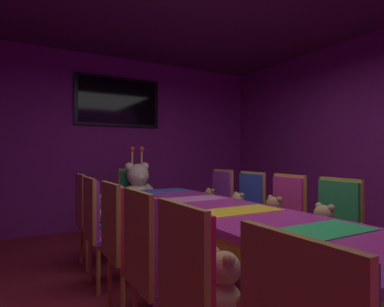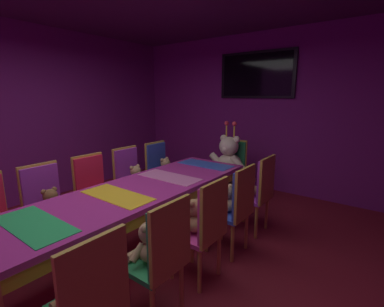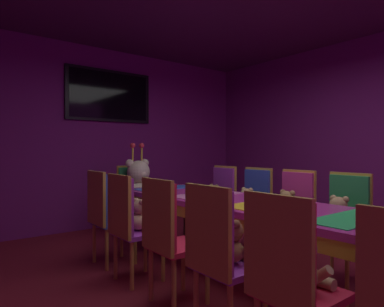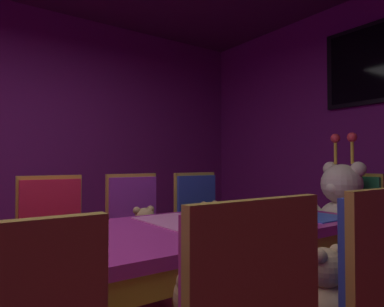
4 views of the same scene
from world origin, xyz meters
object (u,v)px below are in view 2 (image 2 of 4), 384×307
chair_right_5 (260,187)px  teddy_right_3 (194,217)px  teddy_left_2 (51,204)px  chair_left_5 (159,167)px  king_teddy_bear (228,157)px  chair_left_2 (45,200)px  chair_right_4 (238,202)px  banquet_table (118,204)px  teddy_right_1 (75,291)px  chair_right_1 (89,299)px  teddy_right_4 (226,200)px  chair_left_4 (129,175)px  chair_left_3 (93,186)px  chair_right_3 (207,222)px  teddy_left_5 (166,169)px  teddy_right_2 (149,244)px  throne_chair (233,163)px  teddy_left_4 (136,177)px  teddy_right_5 (249,186)px  wall_tv (256,75)px  chair_right_2 (163,250)px

chair_right_5 → teddy_right_3: bearing=82.7°
teddy_left_2 → chair_left_5: chair_left_5 is taller
chair_left_5 → king_teddy_bear: bearing=41.6°
chair_left_2 → king_teddy_bear: bearing=71.5°
chair_left_2 → chair_right_4: 2.07m
banquet_table → teddy_right_3: teddy_right_3 is taller
king_teddy_bear → teddy_right_3: bearing=20.6°
teddy_left_2 → teddy_right_1: 1.51m
chair_right_1 → teddy_right_4: size_ratio=3.12×
chair_left_4 → teddy_right_4: size_ratio=3.12×
chair_left_2 → chair_left_3: (0.00, 0.58, 0.00)m
chair_right_4 → chair_right_3: bearing=89.5°
teddy_left_2 → chair_left_5: 1.76m
chair_left_4 → teddy_right_3: size_ratio=2.89×
chair_right_3 → teddy_right_3: size_ratio=2.89×
chair_right_5 → teddy_right_4: bearing=76.4°
teddy_left_2 → teddy_left_5: size_ratio=0.98×
chair_left_3 → chair_right_1: same height
teddy_right_1 → teddy_right_2: bearing=-89.4°
teddy_left_2 → chair_left_4: chair_left_4 is taller
chair_left_2 → throne_chair: 2.79m
chair_left_4 → chair_right_3: (1.70, -0.57, 0.00)m
teddy_left_4 → teddy_right_5: bearing=22.9°
chair_left_4 → chair_right_1: bearing=-45.5°
chair_right_4 → teddy_right_5: (-0.15, 0.59, -0.01)m
chair_left_3 → teddy_right_3: 1.54m
chair_right_3 → chair_left_2: bearing=20.0°
chair_right_3 → throne_chair: same height
teddy_left_4 → teddy_right_1: 2.25m
teddy_left_2 → chair_left_4: 1.19m
chair_left_4 → teddy_right_2: chair_left_4 is taller
wall_tv → teddy_right_3: bearing=-75.9°
chair_left_3 → chair_left_4: size_ratio=1.00×
teddy_left_4 → chair_right_3: 1.66m
chair_right_1 → teddy_left_4: bearing=-48.1°
chair_right_4 → teddy_left_4: bearing=0.4°
chair_right_1 → king_teddy_bear: king_teddy_bear is taller
chair_right_4 → teddy_right_4: size_ratio=3.12×
chair_left_5 → king_teddy_bear: size_ratio=1.17×
chair_right_2 → throne_chair: same height
teddy_left_4 → teddy_right_3: size_ratio=0.92×
teddy_right_1 → teddy_right_2: (-0.01, 0.60, 0.02)m
chair_left_5 → throne_chair: bearing=47.5°
teddy_right_4 → wall_tv: wall_tv is taller
chair_left_5 → teddy_right_4: (1.54, -0.57, -0.01)m
chair_right_1 → chair_right_4: bearing=-90.0°
chair_left_4 → chair_left_5: 0.58m
teddy_right_1 → teddy_right_2: 0.60m
chair_left_2 → chair_right_2: same height
teddy_right_4 → chair_right_3: bearing=103.6°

